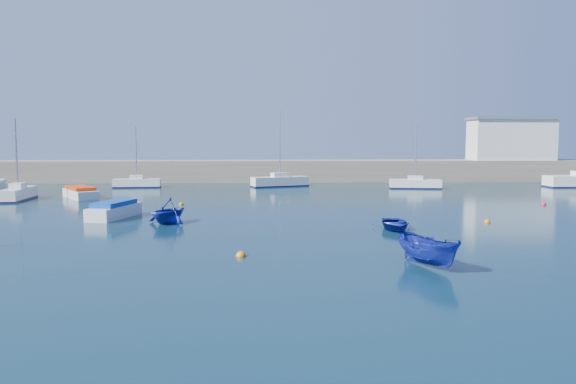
{
  "coord_description": "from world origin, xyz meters",
  "views": [
    {
      "loc": [
        -0.84,
        -23.19,
        5.5
      ],
      "look_at": [
        0.81,
        16.3,
        1.6
      ],
      "focal_mm": 35.0,
      "sensor_mm": 36.0,
      "label": 1
    }
  ],
  "objects_px": {
    "dinghy_center": "(395,224)",
    "harbor_office": "(511,140)",
    "motorboat_2": "(80,193)",
    "dinghy_right": "(429,251)",
    "motorboat_1": "(114,210)",
    "sailboat_7": "(415,183)",
    "sailboat_3": "(18,193)",
    "dinghy_left": "(168,211)",
    "sailboat_6": "(280,181)",
    "sailboat_5": "(137,183)"
  },
  "relations": [
    {
      "from": "dinghy_center",
      "to": "dinghy_right",
      "type": "xyz_separation_m",
      "value": [
        -0.8,
        -9.68,
        0.35
      ]
    },
    {
      "from": "sailboat_3",
      "to": "sailboat_5",
      "type": "bearing_deg",
      "value": 54.35
    },
    {
      "from": "motorboat_1",
      "to": "dinghy_right",
      "type": "relative_size",
      "value": 1.4
    },
    {
      "from": "harbor_office",
      "to": "sailboat_7",
      "type": "height_order",
      "value": "harbor_office"
    },
    {
      "from": "sailboat_6",
      "to": "dinghy_left",
      "type": "height_order",
      "value": "sailboat_6"
    },
    {
      "from": "dinghy_right",
      "to": "harbor_office",
      "type": "bearing_deg",
      "value": 38.04
    },
    {
      "from": "motorboat_1",
      "to": "motorboat_2",
      "type": "xyz_separation_m",
      "value": [
        -6.3,
        12.5,
        -0.04
      ]
    },
    {
      "from": "sailboat_6",
      "to": "dinghy_left",
      "type": "bearing_deg",
      "value": 143.25
    },
    {
      "from": "harbor_office",
      "to": "dinghy_left",
      "type": "relative_size",
      "value": 3.23
    },
    {
      "from": "harbor_office",
      "to": "sailboat_6",
      "type": "bearing_deg",
      "value": -166.04
    },
    {
      "from": "sailboat_3",
      "to": "dinghy_right",
      "type": "relative_size",
      "value": 1.98
    },
    {
      "from": "dinghy_left",
      "to": "motorboat_1",
      "type": "bearing_deg",
      "value": 179.02
    },
    {
      "from": "harbor_office",
      "to": "motorboat_1",
      "type": "bearing_deg",
      "value": -143.04
    },
    {
      "from": "harbor_office",
      "to": "motorboat_1",
      "type": "relative_size",
      "value": 2.01
    },
    {
      "from": "sailboat_3",
      "to": "dinghy_left",
      "type": "distance_m",
      "value": 20.61
    },
    {
      "from": "sailboat_5",
      "to": "dinghy_center",
      "type": "distance_m",
      "value": 35.72
    },
    {
      "from": "motorboat_1",
      "to": "dinghy_center",
      "type": "distance_m",
      "value": 18.8
    },
    {
      "from": "harbor_office",
      "to": "sailboat_5",
      "type": "xyz_separation_m",
      "value": [
        -44.69,
        -7.98,
        -4.56
      ]
    },
    {
      "from": "motorboat_1",
      "to": "dinghy_center",
      "type": "relative_size",
      "value": 1.51
    },
    {
      "from": "sailboat_5",
      "to": "dinghy_left",
      "type": "bearing_deg",
      "value": -167.23
    },
    {
      "from": "sailboat_5",
      "to": "sailboat_6",
      "type": "bearing_deg",
      "value": -91.31
    },
    {
      "from": "sailboat_5",
      "to": "motorboat_2",
      "type": "xyz_separation_m",
      "value": [
        -2.69,
        -10.42,
        -0.04
      ]
    },
    {
      "from": "motorboat_2",
      "to": "dinghy_left",
      "type": "distance_m",
      "value": 18.36
    },
    {
      "from": "sailboat_3",
      "to": "sailboat_7",
      "type": "height_order",
      "value": "sailboat_7"
    },
    {
      "from": "sailboat_3",
      "to": "sailboat_7",
      "type": "relative_size",
      "value": 0.99
    },
    {
      "from": "sailboat_6",
      "to": "dinghy_center",
      "type": "relative_size",
      "value": 2.53
    },
    {
      "from": "sailboat_7",
      "to": "sailboat_3",
      "type": "bearing_deg",
      "value": 112.66
    },
    {
      "from": "sailboat_3",
      "to": "sailboat_5",
      "type": "height_order",
      "value": "sailboat_3"
    },
    {
      "from": "sailboat_7",
      "to": "dinghy_center",
      "type": "height_order",
      "value": "sailboat_7"
    },
    {
      "from": "sailboat_7",
      "to": "dinghy_center",
      "type": "xyz_separation_m",
      "value": [
        -8.3,
        -26.12,
        -0.21
      ]
    },
    {
      "from": "dinghy_center",
      "to": "dinghy_right",
      "type": "distance_m",
      "value": 9.72
    },
    {
      "from": "sailboat_3",
      "to": "sailboat_7",
      "type": "distance_m",
      "value": 38.64
    },
    {
      "from": "dinghy_center",
      "to": "motorboat_2",
      "type": "bearing_deg",
      "value": 145.46
    },
    {
      "from": "sailboat_3",
      "to": "sailboat_6",
      "type": "distance_m",
      "value": 26.28
    },
    {
      "from": "harbor_office",
      "to": "dinghy_left",
      "type": "distance_m",
      "value": 50.11
    },
    {
      "from": "dinghy_center",
      "to": "harbor_office",
      "type": "bearing_deg",
      "value": 59.71
    },
    {
      "from": "sailboat_3",
      "to": "sailboat_6",
      "type": "relative_size",
      "value": 0.85
    },
    {
      "from": "dinghy_center",
      "to": "dinghy_left",
      "type": "bearing_deg",
      "value": 170.24
    },
    {
      "from": "harbor_office",
      "to": "dinghy_left",
      "type": "bearing_deg",
      "value": -137.8
    },
    {
      "from": "motorboat_1",
      "to": "dinghy_left",
      "type": "xyz_separation_m",
      "value": [
        4.1,
        -2.62,
        0.27
      ]
    },
    {
      "from": "harbor_office",
      "to": "motorboat_2",
      "type": "distance_m",
      "value": 51.03
    },
    {
      "from": "motorboat_2",
      "to": "dinghy_right",
      "type": "distance_m",
      "value": 36.31
    },
    {
      "from": "sailboat_3",
      "to": "motorboat_2",
      "type": "height_order",
      "value": "sailboat_3"
    },
    {
      "from": "sailboat_6",
      "to": "motorboat_2",
      "type": "height_order",
      "value": "sailboat_6"
    },
    {
      "from": "dinghy_right",
      "to": "sailboat_3",
      "type": "bearing_deg",
      "value": 112.51
    },
    {
      "from": "dinghy_right",
      "to": "dinghy_left",
      "type": "bearing_deg",
      "value": 111.51
    },
    {
      "from": "sailboat_3",
      "to": "motorboat_2",
      "type": "distance_m",
      "value": 5.09
    },
    {
      "from": "harbor_office",
      "to": "sailboat_5",
      "type": "bearing_deg",
      "value": -169.87
    },
    {
      "from": "dinghy_left",
      "to": "dinghy_right",
      "type": "xyz_separation_m",
      "value": [
        13.07,
        -12.59,
        -0.13
      ]
    },
    {
      "from": "sailboat_6",
      "to": "dinghy_left",
      "type": "distance_m",
      "value": 27.42
    }
  ]
}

